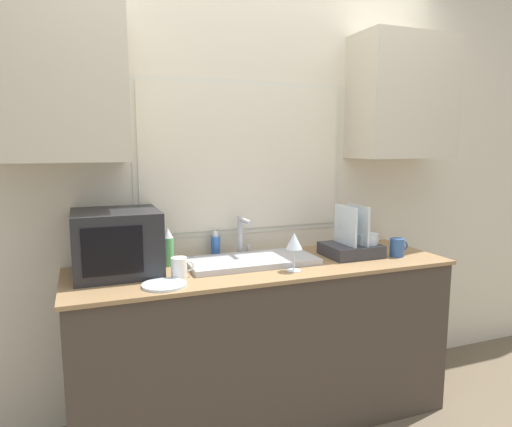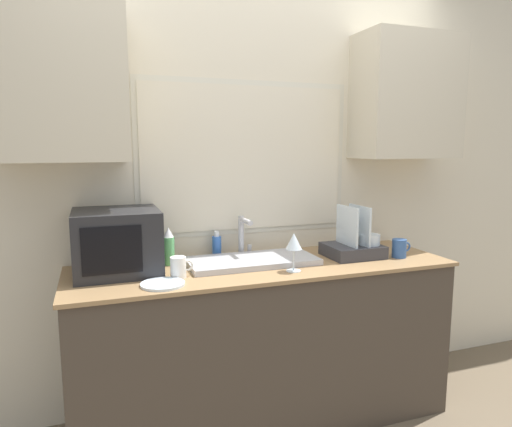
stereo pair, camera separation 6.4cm
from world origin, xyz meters
name	(u,v)px [view 1 (the left image)]	position (x,y,z in m)	size (l,w,h in m)	color
countertop	(264,342)	(0.00, 0.30, 0.44)	(2.02, 0.64, 0.88)	#42382D
wall_back	(245,161)	(0.00, 0.59, 1.42)	(6.00, 0.38, 2.60)	beige
sink_basin	(252,261)	(-0.06, 0.34, 0.90)	(0.69, 0.32, 0.03)	#B2B2B7
faucet	(242,233)	(-0.05, 0.50, 1.02)	(0.08, 0.19, 0.23)	#B7B7BC
microwave	(117,242)	(-0.74, 0.40, 1.04)	(0.41, 0.39, 0.31)	#232326
dish_rack	(353,245)	(0.55, 0.29, 0.95)	(0.30, 0.26, 0.29)	#333338
spray_bottle	(168,247)	(-0.48, 0.46, 0.98)	(0.06, 0.06, 0.20)	#59B266
soap_bottle	(216,246)	(-0.19, 0.56, 0.94)	(0.05, 0.05, 0.15)	blue
mug_near_sink	(180,268)	(-0.47, 0.21, 0.93)	(0.11, 0.08, 0.10)	white
wine_glass	(294,242)	(0.09, 0.13, 1.03)	(0.08, 0.08, 0.19)	silver
mug_by_rack	(397,247)	(0.77, 0.19, 0.93)	(0.12, 0.08, 0.10)	#335999
small_plate	(164,285)	(-0.56, 0.11, 0.89)	(0.20, 0.20, 0.01)	silver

